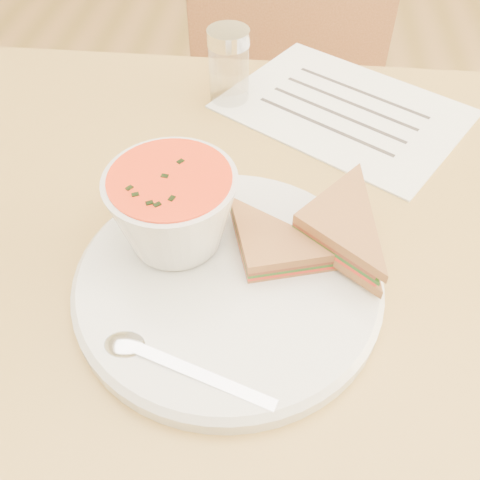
% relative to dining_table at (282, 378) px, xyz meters
% --- Properties ---
extents(floor, '(5.00, 6.00, 0.01)m').
position_rel_dining_table_xyz_m(floor, '(0.00, 0.00, -0.38)').
color(floor, olive).
rests_on(floor, ground).
extents(dining_table, '(1.00, 0.70, 0.75)m').
position_rel_dining_table_xyz_m(dining_table, '(0.00, 0.00, 0.00)').
color(dining_table, olive).
rests_on(dining_table, floor).
extents(chair_far, '(0.52, 0.52, 0.97)m').
position_rel_dining_table_xyz_m(chair_far, '(0.02, 0.46, 0.11)').
color(chair_far, brown).
rests_on(chair_far, floor).
extents(plate, '(0.33, 0.33, 0.02)m').
position_rel_dining_table_xyz_m(plate, '(-0.07, -0.10, 0.38)').
color(plate, silver).
rests_on(plate, dining_table).
extents(soup_bowl, '(0.16, 0.16, 0.09)m').
position_rel_dining_table_xyz_m(soup_bowl, '(-0.13, -0.06, 0.44)').
color(soup_bowl, silver).
rests_on(soup_bowl, plate).
extents(sandwich_half_a, '(0.13, 0.13, 0.03)m').
position_rel_dining_table_xyz_m(sandwich_half_a, '(-0.05, -0.11, 0.41)').
color(sandwich_half_a, '#A4613A').
rests_on(sandwich_half_a, plate).
extents(sandwich_half_b, '(0.16, 0.16, 0.03)m').
position_rel_dining_table_xyz_m(sandwich_half_b, '(-0.01, -0.06, 0.42)').
color(sandwich_half_b, '#A4613A').
rests_on(sandwich_half_b, plate).
extents(spoon, '(0.19, 0.09, 0.01)m').
position_rel_dining_table_xyz_m(spoon, '(-0.10, -0.21, 0.40)').
color(spoon, silver).
rests_on(spoon, plate).
extents(paper_menu, '(0.39, 0.36, 0.00)m').
position_rel_dining_table_xyz_m(paper_menu, '(0.05, 0.22, 0.38)').
color(paper_menu, white).
rests_on(paper_menu, dining_table).
extents(condiment_shaker, '(0.07, 0.07, 0.10)m').
position_rel_dining_table_xyz_m(condiment_shaker, '(-0.11, 0.24, 0.43)').
color(condiment_shaker, silver).
rests_on(condiment_shaker, dining_table).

